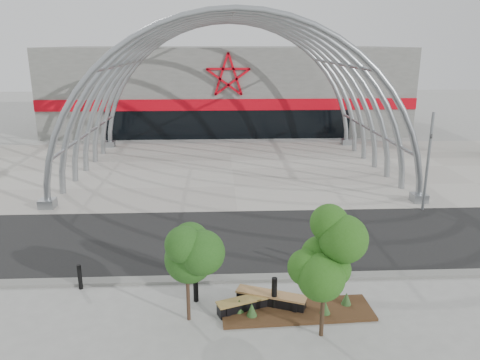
# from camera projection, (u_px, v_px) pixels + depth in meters

# --- Properties ---
(ground) EXTENTS (140.00, 140.00, 0.00)m
(ground) POSITION_uv_depth(u_px,v_px,m) (245.00, 277.00, 17.53)
(ground) COLOR gray
(ground) RESTS_ON ground
(road) EXTENTS (140.00, 7.00, 0.02)m
(road) POSITION_uv_depth(u_px,v_px,m) (241.00, 239.00, 20.88)
(road) COLOR black
(road) RESTS_ON ground
(forecourt) EXTENTS (60.00, 17.00, 0.04)m
(forecourt) POSITION_uv_depth(u_px,v_px,m) (232.00, 169.00, 32.37)
(forecourt) COLOR #A7A097
(forecourt) RESTS_ON ground
(kerb) EXTENTS (60.00, 0.50, 0.12)m
(kerb) POSITION_uv_depth(u_px,v_px,m) (245.00, 278.00, 17.27)
(kerb) COLOR slate
(kerb) RESTS_ON ground
(arena_building) EXTENTS (34.00, 15.24, 8.00)m
(arena_building) POSITION_uv_depth(u_px,v_px,m) (227.00, 87.00, 48.44)
(arena_building) COLOR slate
(arena_building) RESTS_ON ground
(vault_canopy) EXTENTS (20.80, 15.80, 20.36)m
(vault_canopy) POSITION_uv_depth(u_px,v_px,m) (232.00, 169.00, 32.37)
(vault_canopy) COLOR gray
(vault_canopy) RESTS_ON ground
(planting_bed) EXTENTS (4.96, 1.74, 0.52)m
(planting_bed) POSITION_uv_depth(u_px,v_px,m) (295.00, 309.00, 15.19)
(planting_bed) COLOR #342314
(planting_bed) RESTS_ON ground
(signal_pole) EXTENTS (0.16, 0.72, 5.13)m
(signal_pole) POSITION_uv_depth(u_px,v_px,m) (428.00, 160.00, 23.73)
(signal_pole) COLOR gray
(signal_pole) RESTS_ON ground
(street_tree_0) EXTENTS (1.59, 1.59, 3.64)m
(street_tree_0) POSITION_uv_depth(u_px,v_px,m) (186.00, 244.00, 14.08)
(street_tree_0) COLOR #311E15
(street_tree_0) RESTS_ON ground
(street_tree_1) EXTENTS (1.60, 1.60, 3.78)m
(street_tree_1) POSITION_uv_depth(u_px,v_px,m) (326.00, 253.00, 13.25)
(street_tree_1) COLOR black
(street_tree_1) RESTS_ON ground
(bench_0) EXTENTS (2.15, 1.18, 0.45)m
(bench_0) POSITION_uv_depth(u_px,v_px,m) (248.00, 304.00, 15.27)
(bench_0) COLOR black
(bench_0) RESTS_ON ground
(bench_1) EXTENTS (2.36, 1.35, 0.49)m
(bench_1) POSITION_uv_depth(u_px,v_px,m) (271.00, 300.00, 15.49)
(bench_1) COLOR black
(bench_1) RESTS_ON ground
(bollard_0) EXTENTS (0.15, 0.15, 0.93)m
(bollard_0) POSITION_uv_depth(u_px,v_px,m) (80.00, 277.00, 16.53)
(bollard_0) COLOR black
(bollard_0) RESTS_ON ground
(bollard_1) EXTENTS (0.17, 0.17, 1.07)m
(bollard_1) POSITION_uv_depth(u_px,v_px,m) (196.00, 287.00, 15.73)
(bollard_1) COLOR black
(bollard_1) RESTS_ON ground
(bollard_2) EXTENTS (0.18, 0.18, 1.14)m
(bollard_2) POSITION_uv_depth(u_px,v_px,m) (274.00, 294.00, 15.22)
(bollard_2) COLOR black
(bollard_2) RESTS_ON ground
(bollard_3) EXTENTS (0.17, 0.17, 1.07)m
(bollard_3) POSITION_uv_depth(u_px,v_px,m) (332.00, 255.00, 18.12)
(bollard_3) COLOR black
(bollard_3) RESTS_ON ground
(bollard_4) EXTENTS (0.17, 0.17, 1.07)m
(bollard_4) POSITION_uv_depth(u_px,v_px,m) (321.00, 259.00, 17.75)
(bollard_4) COLOR black
(bollard_4) RESTS_ON ground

